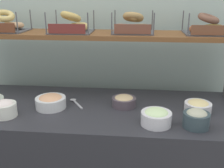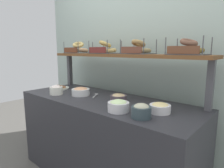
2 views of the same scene
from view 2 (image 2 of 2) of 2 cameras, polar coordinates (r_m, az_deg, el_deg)
The scene contains 17 objects.
back_wall at distance 2.27m, azimuth 6.99°, elevation 6.84°, with size 3.07×0.06×2.40m, color #A5BBB0.
deli_counter at distance 2.04m, azimuth -2.53°, elevation -16.04°, with size 1.87×0.70×0.85m, color #2D2D33.
shelf_riser_left at distance 2.69m, azimuth -12.29°, elevation 3.95°, with size 0.05×0.05×0.40m, color #4C4C51.
shelf_riser_right at distance 1.67m, azimuth 26.83°, elevation -0.42°, with size 0.05×0.05×0.40m, color #4C4C51.
upper_shelf at distance 2.04m, azimuth 2.57°, elevation 8.40°, with size 1.83×0.32×0.03m, color brown.
bowl_lox_spread at distance 2.07m, azimuth -9.16°, elevation -2.12°, with size 0.19×0.19×0.09m.
bowl_tuna_salad at distance 1.38m, azimuth 8.58°, elevation -7.75°, with size 0.14×0.14×0.10m.
bowl_egg_salad at distance 1.52m, azimuth 13.90°, elevation -6.76°, with size 0.16×0.16×0.08m.
bowl_cream_cheese at distance 2.16m, azimuth -16.04°, elevation -1.64°, with size 0.14×0.14×0.10m.
bowl_hummus at distance 1.80m, azimuth 1.91°, elevation -3.98°, with size 0.15×0.15×0.07m.
bowl_scallion_spread at distance 1.51m, azimuth 1.89°, elevation -6.35°, with size 0.17×0.17×0.09m.
serving_plate_white at distance 2.47m, azimuth -15.09°, elevation -1.10°, with size 0.23×0.23×0.04m.
serving_spoon_near_plate at distance 2.03m, azimuth -4.79°, elevation -3.23°, with size 0.12×0.15×0.01m.
bagel_basket_plain at distance 2.51m, azimuth -9.93°, elevation 10.00°, with size 0.29×0.24×0.15m.
bagel_basket_sesame at distance 2.16m, azimuth -2.12°, elevation 10.14°, with size 0.28×0.25×0.15m.
bagel_basket_everything at distance 1.93m, azimuth 7.63°, elevation 10.11°, with size 0.28×0.26×0.15m.
bagel_basket_cinnamon_raisin at distance 1.70m, azimuth 21.38°, elevation 9.47°, with size 0.30×0.26×0.14m.
Camera 2 is at (1.27, -1.33, 1.32)m, focal length 31.17 mm.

